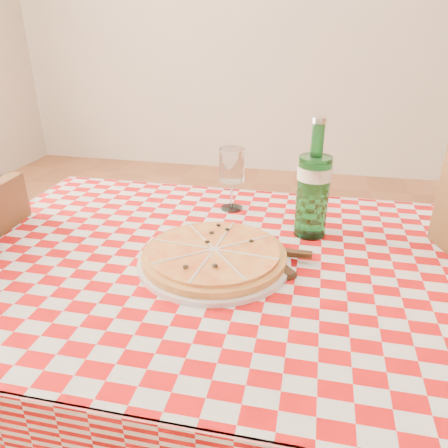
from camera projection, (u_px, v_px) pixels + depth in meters
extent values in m
cube|color=brown|center=(227.00, 270.00, 1.00)|extent=(1.20, 0.80, 0.04)
cylinder|color=brown|center=(99.00, 295.00, 1.56)|extent=(0.06, 0.06, 0.71)
cylinder|color=brown|center=(419.00, 337.00, 1.35)|extent=(0.06, 0.06, 0.71)
cube|color=#AF0A0B|center=(227.00, 261.00, 0.99)|extent=(1.30, 0.90, 0.01)
cylinder|color=brown|center=(409.00, 399.00, 1.28)|extent=(0.04, 0.04, 0.49)
cylinder|color=brown|center=(51.00, 372.00, 1.43)|extent=(0.03, 0.03, 0.41)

